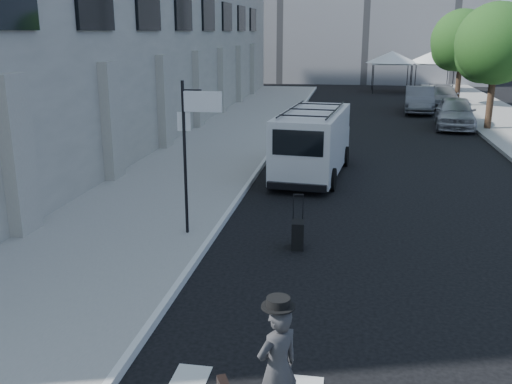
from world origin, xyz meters
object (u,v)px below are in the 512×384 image
(parked_car_a, at_px, (455,113))
(parked_car_c, at_px, (443,96))
(businessman, at_px, (278,368))
(cargo_van, at_px, (313,142))
(parked_car_b, at_px, (419,100))
(suitcase, at_px, (298,235))

(parked_car_a, xyz_separation_m, parked_car_c, (0.64, 8.61, -0.12))
(businessman, bearing_deg, parked_car_a, -147.96)
(cargo_van, relative_size, parked_car_b, 1.27)
(businessman, xyz_separation_m, parked_car_b, (4.67, 29.23, -0.05))
(parked_car_a, bearing_deg, parked_car_b, 108.08)
(businessman, height_order, parked_car_c, businessman)
(businessman, relative_size, parked_car_b, 0.35)
(parked_car_c, bearing_deg, businessman, -97.87)
(cargo_van, xyz_separation_m, parked_car_b, (5.15, 16.37, -0.37))
(suitcase, height_order, parked_car_c, parked_car_c)
(cargo_van, xyz_separation_m, parked_car_a, (6.31, 10.81, -0.34))
(parked_car_a, bearing_deg, cargo_van, -113.99)
(suitcase, distance_m, parked_car_c, 27.15)
(parked_car_c, bearing_deg, cargo_van, -106.23)
(suitcase, distance_m, cargo_van, 6.91)
(suitcase, height_order, parked_car_b, parked_car_b)
(suitcase, distance_m, parked_car_a, 18.72)
(parked_car_c, bearing_deg, parked_car_a, -90.79)
(suitcase, bearing_deg, parked_car_a, 65.61)
(businessman, relative_size, parked_car_a, 0.35)
(parked_car_b, bearing_deg, parked_car_a, -73.72)
(parked_car_a, distance_m, parked_car_b, 5.67)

